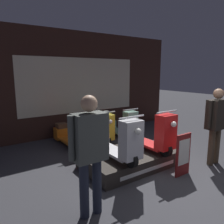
# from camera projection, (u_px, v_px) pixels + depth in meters

# --- Properties ---
(ground_plane) EXTENTS (30.00, 30.00, 0.00)m
(ground_plane) POSITION_uv_depth(u_px,v_px,m) (183.00, 182.00, 3.96)
(ground_plane) COLOR #38383D
(shop_wall_back) EXTENTS (7.12, 0.09, 3.20)m
(shop_wall_back) POSITION_uv_depth(u_px,v_px,m) (81.00, 84.00, 6.91)
(shop_wall_back) COLOR #331E19
(shop_wall_back) RESTS_ON ground_plane
(display_platform) EXTENTS (1.97, 1.17, 0.30)m
(display_platform) POSITION_uv_depth(u_px,v_px,m) (130.00, 159.00, 4.63)
(display_platform) COLOR #2D2823
(display_platform) RESTS_ON ground_plane
(scooter_display_left) EXTENTS (0.54, 1.52, 0.93)m
(scooter_display_left) POSITION_uv_depth(u_px,v_px,m) (115.00, 141.00, 4.23)
(scooter_display_left) COLOR black
(scooter_display_left) RESTS_ON display_platform
(scooter_display_right) EXTENTS (0.54, 1.52, 0.93)m
(scooter_display_right) POSITION_uv_depth(u_px,v_px,m) (148.00, 134.00, 4.73)
(scooter_display_right) COLOR black
(scooter_display_right) RESTS_ON display_platform
(scooter_backrow_0) EXTENTS (0.54, 1.52, 0.93)m
(scooter_backrow_0) POSITION_uv_depth(u_px,v_px,m) (71.00, 134.00, 5.80)
(scooter_backrow_0) COLOR black
(scooter_backrow_0) RESTS_ON ground_plane
(scooter_backrow_1) EXTENTS (0.54, 1.52, 0.93)m
(scooter_backrow_1) POSITION_uv_depth(u_px,v_px,m) (97.00, 129.00, 6.26)
(scooter_backrow_1) COLOR black
(scooter_backrow_1) RESTS_ON ground_plane
(scooter_backrow_2) EXTENTS (0.54, 1.52, 0.93)m
(scooter_backrow_2) POSITION_uv_depth(u_px,v_px,m) (120.00, 125.00, 6.72)
(scooter_backrow_2) COLOR black
(scooter_backrow_2) RESTS_ON ground_plane
(person_left_browsing) EXTENTS (0.61, 0.25, 1.68)m
(person_left_browsing) POSITION_uv_depth(u_px,v_px,m) (90.00, 146.00, 2.89)
(person_left_browsing) COLOR #232838
(person_left_browsing) RESTS_ON ground_plane
(person_right_browsing) EXTENTS (0.62, 0.26, 1.63)m
(person_right_browsing) POSITION_uv_depth(u_px,v_px,m) (216.00, 120.00, 4.59)
(person_right_browsing) COLOR #473828
(person_right_browsing) RESTS_ON ground_plane
(price_sign_board) EXTENTS (0.38, 0.04, 0.83)m
(price_sign_board) POSITION_uv_depth(u_px,v_px,m) (183.00, 155.00, 4.16)
(price_sign_board) COLOR maroon
(price_sign_board) RESTS_ON ground_plane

